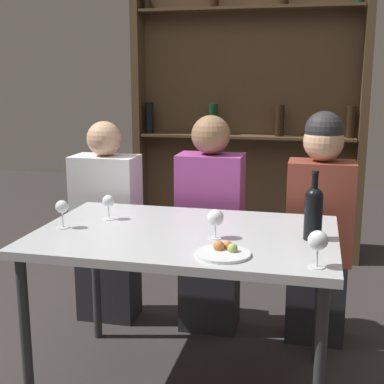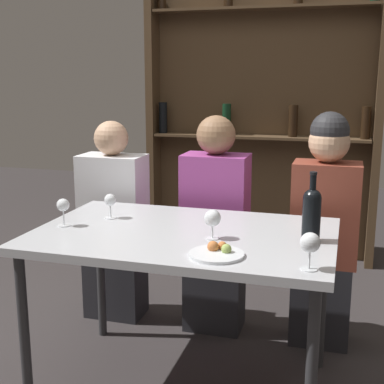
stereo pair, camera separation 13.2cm
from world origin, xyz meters
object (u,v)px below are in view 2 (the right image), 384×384
Objects in this scene: wine_glass_3 at (213,219)px; seated_person_left at (114,227)px; seated_person_center at (215,230)px; seated_person_right at (324,232)px; wine_glass_2 at (310,244)px; wine_glass_0 at (63,207)px; wine_glass_1 at (110,201)px; food_plate_0 at (217,252)px; wine_bottle at (312,212)px.

seated_person_left reaches higher than wine_glass_3.
seated_person_right is (0.59, -0.00, 0.04)m from seated_person_center.
seated_person_right is at bearing 89.20° from wine_glass_2.
seated_person_right is at bearing 58.22° from wine_glass_3.
wine_glass_0 is 0.23m from wine_glass_1.
wine_glass_2 is at bearing -9.72° from food_plate_0.
wine_bottle is 0.44m from food_plate_0.
wine_bottle is 2.14× the size of wine_glass_2.
seated_person_right reaches higher than wine_glass_2.
seated_person_right is (0.97, 0.51, -0.21)m from wine_glass_1.
seated_person_left is 0.96× the size of seated_person_center.
seated_person_right reaches higher than wine_glass_3.
seated_person_center reaches higher than wine_glass_0.
wine_glass_1 is at bearing 161.63° from wine_glass_3.
food_plate_0 is 0.17× the size of seated_person_right.
wine_glass_2 is at bearing -86.59° from wine_bottle.
food_plate_0 is (0.62, -0.38, -0.07)m from wine_glass_1.
seated_person_center reaches higher than wine_glass_2.
wine_glass_2 is (1.11, -0.26, 0.01)m from wine_glass_0.
wine_glass_0 is 1.02× the size of wine_glass_3.
seated_person_center is (-0.16, 0.69, -0.26)m from wine_glass_3.
wine_glass_0 reaches higher than wine_glass_3.
wine_bottle is 2.46× the size of wine_glass_1.
seated_person_center is (0.39, 0.51, -0.25)m from wine_glass_1.
wine_glass_3 is at bearing 0.15° from wine_glass_0.
wine_glass_0 is at bearing -128.46° from wine_glass_1.
seated_person_left is (-0.84, 0.89, -0.21)m from food_plate_0.
wine_glass_1 is (0.15, 0.18, -0.01)m from wine_glass_0.
wine_bottle is 0.40m from wine_glass_3.
seated_person_left is at bearing 133.31° from food_plate_0.
wine_glass_3 is 0.11× the size of seated_person_left.
wine_bottle reaches higher than food_plate_0.
seated_person_center is at bearing 102.91° from wine_glass_3.
seated_person_left is (-0.77, 0.69, -0.29)m from wine_glass_3.
wine_glass_1 is 0.95× the size of wine_glass_3.
wine_glass_2 is at bearing -90.80° from seated_person_right.
wine_glass_2 is 0.36m from food_plate_0.
wine_glass_2 reaches higher than wine_glass_3.
wine_glass_2 reaches higher than food_plate_0.
wine_glass_1 is 0.58m from wine_glass_3.
seated_person_left reaches higher than wine_bottle.
seated_person_left reaches higher than wine_glass_2.
wine_glass_3 is 1.07m from seated_person_left.
food_plate_0 is 0.93m from seated_person_center.
wine_bottle is 2.29× the size of wine_glass_0.
seated_person_center reaches higher than seated_person_left.
wine_glass_0 is at bearing -148.27° from seated_person_right.
wine_glass_0 is at bearing -179.85° from wine_glass_3.
wine_glass_0 is 1.33m from seated_person_right.
seated_person_center is at bearing 132.03° from wine_bottle.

